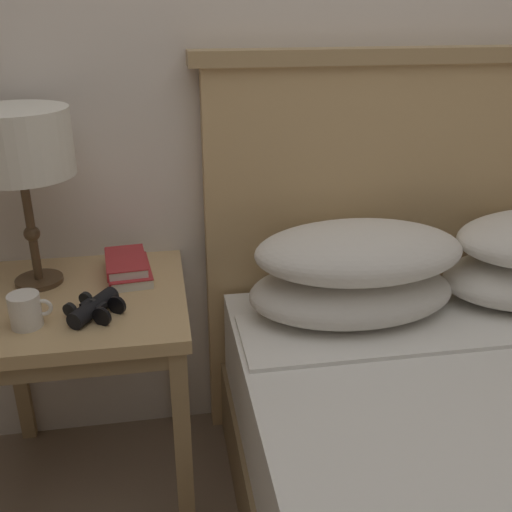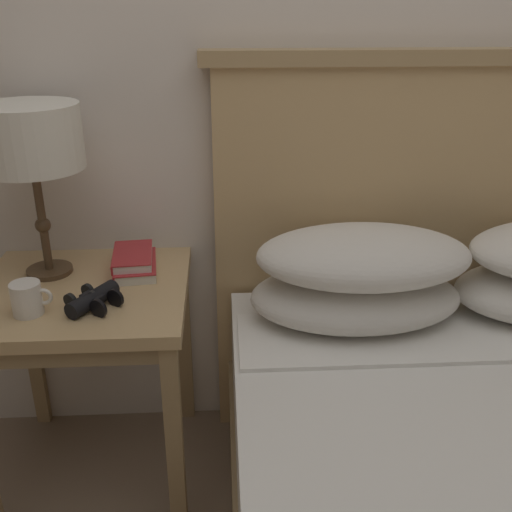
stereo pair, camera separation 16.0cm
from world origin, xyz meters
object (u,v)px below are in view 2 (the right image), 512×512
Objects in this scene: table_lamp at (30,141)px; coffee_mug at (27,299)px; nightstand at (86,313)px; book_on_nightstand at (135,266)px; book_stacked_on_top at (132,256)px; binoculars_pair at (93,299)px.

table_lamp reaches higher than coffee_mug.
book_on_nightstand is at bearing 34.49° from nightstand.
coffee_mug is at bearing -131.84° from book_stacked_on_top.
nightstand is 0.22m from coffee_mug.
nightstand is at bearing 57.18° from coffee_mug.
book_stacked_on_top is at bearing 72.66° from binoculars_pair.
book_stacked_on_top reaches higher than book_on_nightstand.
book_on_nightstand is (0.13, 0.09, 0.10)m from nightstand.
book_stacked_on_top is (0.13, 0.10, 0.13)m from nightstand.
coffee_mug is (-0.10, -0.15, 0.13)m from nightstand.
nightstand is at bearing -145.51° from book_on_nightstand.
nightstand is 2.99× the size of book_on_nightstand.
book_stacked_on_top is 0.24m from binoculars_pair.
table_lamp reaches higher than book_stacked_on_top.
binoculars_pair is (0.17, -0.22, -0.36)m from table_lamp.
binoculars_pair is 0.16m from coffee_mug.
book_on_nightstand is 2.10× the size of coffee_mug.
table_lamp is 3.05× the size of binoculars_pair.
binoculars_pair is at bearing -52.52° from table_lamp.
book_stacked_on_top reaches higher than nightstand.
book_stacked_on_top is 1.27× the size of binoculars_pair.
table_lamp is 2.39× the size of book_stacked_on_top.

